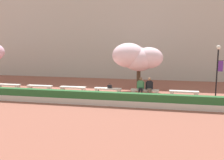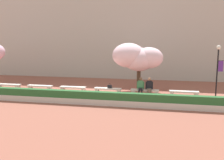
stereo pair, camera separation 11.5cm
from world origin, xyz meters
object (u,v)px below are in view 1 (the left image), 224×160
(stone_bench_west_end, at_px, (8,86))
(person_seated_left, at_px, (141,86))
(stone_bench_near_west, at_px, (40,87))
(person_seated_right, at_px, (149,86))
(stone_bench_center, at_px, (73,89))
(handbag, at_px, (110,86))
(stone_bench_east_end, at_px, (145,91))
(stone_bench_far_east, at_px, (184,93))
(cherry_tree_main, at_px, (137,57))
(lamp_post_with_banner, at_px, (218,66))
(stone_bench_near_east, at_px, (108,90))

(stone_bench_west_end, bearing_deg, person_seated_left, -0.30)
(stone_bench_near_west, xyz_separation_m, person_seated_right, (8.14, -0.05, 0.39))
(stone_bench_center, bearing_deg, stone_bench_near_west, 180.00)
(stone_bench_center, bearing_deg, person_seated_left, -0.62)
(stone_bench_west_end, relative_size, handbag, 5.69)
(stone_bench_east_end, relative_size, stone_bench_far_east, 1.00)
(stone_bench_near_west, xyz_separation_m, cherry_tree_main, (7.07, 1.73, 2.21))
(stone_bench_near_west, height_order, person_seated_right, person_seated_right)
(lamp_post_with_banner, bearing_deg, stone_bench_center, -178.42)
(stone_bench_east_end, xyz_separation_m, stone_bench_far_east, (2.61, 0.00, 0.00))
(handbag, distance_m, lamp_post_with_banner, 7.32)
(stone_bench_near_west, distance_m, stone_bench_east_end, 7.84)
(stone_bench_near_west, height_order, stone_bench_far_east, same)
(person_seated_left, distance_m, person_seated_right, 0.59)
(stone_bench_west_end, height_order, lamp_post_with_banner, lamp_post_with_banner)
(stone_bench_far_east, relative_size, handbag, 5.69)
(stone_bench_near_east, height_order, handbag, handbag)
(stone_bench_near_west, relative_size, person_seated_right, 1.50)
(handbag, bearing_deg, stone_bench_near_east, 175.86)
(stone_bench_center, distance_m, person_seated_right, 5.54)
(stone_bench_near_east, distance_m, handbag, 0.30)
(stone_bench_west_end, bearing_deg, stone_bench_near_west, 0.00)
(stone_bench_near_east, height_order, stone_bench_east_end, same)
(handbag, bearing_deg, person_seated_right, -0.89)
(stone_bench_west_end, bearing_deg, handbag, -0.07)
(person_seated_right, height_order, handbag, person_seated_right)
(stone_bench_west_end, bearing_deg, cherry_tree_main, 10.15)
(stone_bench_near_east, distance_m, cherry_tree_main, 3.36)
(stone_bench_center, height_order, handbag, handbag)
(stone_bench_near_east, bearing_deg, stone_bench_east_end, 0.00)
(stone_bench_east_end, bearing_deg, person_seated_left, -169.55)
(cherry_tree_main, bearing_deg, person_seated_right, -59.06)
(stone_bench_center, height_order, stone_bench_east_end, same)
(person_seated_right, bearing_deg, lamp_post_with_banner, 4.26)
(stone_bench_far_east, xyz_separation_m, person_seated_left, (-2.90, -0.05, 0.39))
(stone_bench_west_end, distance_m, stone_bench_east_end, 10.45)
(stone_bench_near_east, xyz_separation_m, handbag, (0.14, -0.01, 0.27))
(stone_bench_near_east, height_order, lamp_post_with_banner, lamp_post_with_banner)
(person_seated_left, bearing_deg, stone_bench_west_end, 179.70)
(stone_bench_near_east, relative_size, person_seated_right, 1.50)
(stone_bench_west_end, relative_size, stone_bench_east_end, 1.00)
(stone_bench_far_east, relative_size, person_seated_right, 1.50)
(stone_bench_near_west, height_order, stone_bench_near_east, same)
(stone_bench_east_end, height_order, handbag, handbag)
(cherry_tree_main, bearing_deg, stone_bench_far_east, -27.16)
(person_seated_left, relative_size, cherry_tree_main, 0.34)
(stone_bench_east_end, relative_size, person_seated_right, 1.50)
(stone_bench_near_west, distance_m, person_seated_right, 8.15)
(stone_bench_center, relative_size, person_seated_left, 1.50)
(lamp_post_with_banner, bearing_deg, stone_bench_near_east, -177.86)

